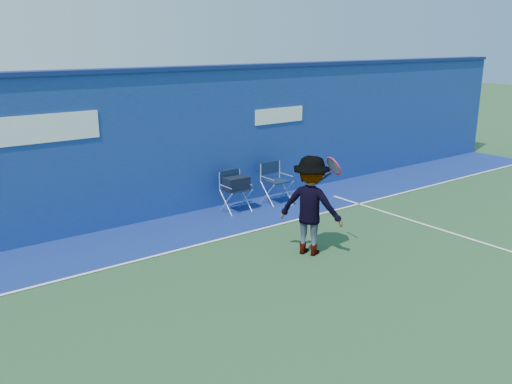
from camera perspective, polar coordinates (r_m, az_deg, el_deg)
ground at (r=7.44m, az=5.22°, el=-13.29°), size 80.00×80.00×0.00m
stadium_wall at (r=11.11m, az=-12.85°, el=4.70°), size 24.00×0.50×3.08m
out_of_bounds_strip at (r=10.56m, az=-9.85°, el=-4.43°), size 24.00×1.80×0.01m
court_lines at (r=7.84m, az=2.23°, el=-11.55°), size 24.00×12.00×0.01m
directors_chair_left at (r=11.70m, az=-2.16°, el=-0.25°), size 0.53×0.49×0.89m
directors_chair_right at (r=12.36m, az=2.14°, el=0.18°), size 0.55×0.49×0.92m
water_bottle at (r=12.21m, az=3.81°, el=-0.89°), size 0.07×0.07×0.23m
tennis_player at (r=9.32m, az=5.80°, el=-1.41°), size 1.11×1.29×1.73m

